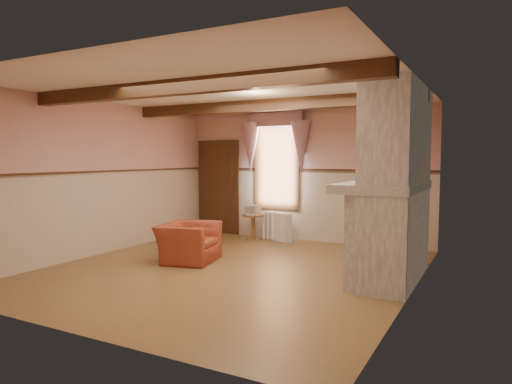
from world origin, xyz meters
The scene contains 26 objects.
floor centered at (0.00, 0.00, 0.00)m, with size 5.50×6.00×0.01m, color brown.
ceiling centered at (0.00, 0.00, 2.80)m, with size 5.50×6.00×0.01m, color silver.
wall_back centered at (0.00, 3.00, 1.40)m, with size 5.50×0.02×2.80m, color tan.
wall_front centered at (0.00, -3.00, 1.40)m, with size 5.50×0.02×2.80m, color tan.
wall_left centered at (-2.75, 0.00, 1.40)m, with size 0.02×6.00×2.80m, color tan.
wall_right centered at (2.75, 0.00, 1.40)m, with size 0.02×6.00×2.80m, color tan.
wainscot centered at (0.00, 0.00, 0.75)m, with size 5.50×6.00×1.50m, color #C1B19B, non-canonical shape.
chair_rail centered at (0.00, 0.00, 1.50)m, with size 5.50×6.00×0.08m, color black, non-canonical shape.
firebox centered at (2.00, 0.60, 0.45)m, with size 0.20×0.95×0.90m, color black.
armchair centered at (-0.94, 0.18, 0.33)m, with size 1.00×0.88×0.65m, color maroon.
side_table centered at (-0.95, 2.53, 0.28)m, with size 0.49×0.49×0.55m, color brown.
book_stack centered at (-0.95, 2.52, 0.65)m, with size 0.26×0.32×0.20m, color #B7AD8C.
radiator centered at (-0.44, 2.70, 0.30)m, with size 0.70×0.18×0.60m, color silver.
bowl centered at (2.24, 0.63, 1.46)m, with size 0.36×0.36×0.09m, color brown.
mantel_clock centered at (2.24, 1.40, 1.52)m, with size 0.14×0.24×0.20m, color black.
oil_lamp centered at (2.24, 1.02, 1.56)m, with size 0.11×0.11×0.28m, color gold.
candle_red centered at (2.24, 0.15, 1.50)m, with size 0.06×0.06×0.16m, color maroon.
jar_yellow centered at (2.24, 0.14, 1.48)m, with size 0.06×0.06×0.12m, color gold.
fireplace centered at (2.42, 0.60, 1.40)m, with size 0.85×2.00×2.80m, color gray.
mantel centered at (2.24, 0.60, 1.36)m, with size 1.05×2.05×0.12m, color gray.
overmantel_mirror centered at (2.06, 0.60, 1.97)m, with size 0.06×1.44×1.04m, color silver.
door centered at (-2.10, 2.94, 1.05)m, with size 1.10×0.10×2.10m, color black.
window centered at (-0.60, 2.97, 1.65)m, with size 1.06×0.08×2.02m, color white.
window_drapes centered at (-0.60, 2.88, 2.25)m, with size 1.30×0.14×1.40m, color gray.
ceiling_beam_front centered at (0.00, -1.20, 2.70)m, with size 5.50×0.18×0.20m, color black.
ceiling_beam_back centered at (0.00, 1.20, 2.70)m, with size 5.50×0.18×0.20m, color black.
Camera 1 is at (3.69, -6.09, 1.78)m, focal length 32.00 mm.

